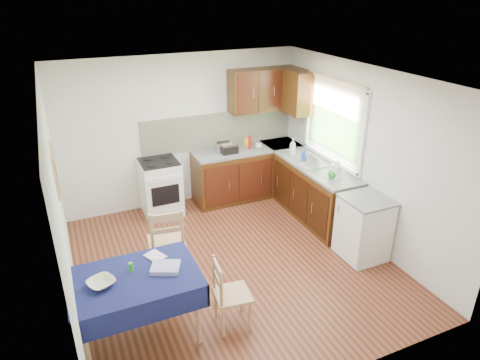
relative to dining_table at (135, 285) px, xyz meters
name	(u,v)px	position (x,y,z in m)	size (l,w,h in m)	color
floor	(233,263)	(1.42, 0.82, -0.67)	(4.20, 4.20, 0.00)	#482213
ceiling	(231,78)	(1.42, 0.82, 1.83)	(4.00, 4.20, 0.02)	white
wall_back	(182,131)	(1.42, 2.92, 0.58)	(4.00, 0.02, 2.50)	silver
wall_front	(331,275)	(1.42, -1.28, 0.58)	(4.00, 0.02, 2.50)	silver
wall_left	(59,211)	(-0.58, 0.82, 0.58)	(0.02, 4.20, 2.50)	white
wall_right	(362,156)	(3.42, 0.82, 0.58)	(0.02, 4.20, 2.50)	silver
base_cabinets	(277,182)	(2.78, 2.07, -0.24)	(1.90, 2.30, 0.86)	black
worktop_back	(247,149)	(2.47, 2.62, 0.21)	(1.90, 0.60, 0.04)	slate
worktop_right	(317,167)	(3.12, 1.47, 0.21)	(0.60, 1.70, 0.04)	slate
worktop_corner	(281,144)	(3.12, 2.62, 0.21)	(0.60, 0.60, 0.04)	slate
splashback	(219,130)	(2.07, 2.90, 0.53)	(2.70, 0.02, 0.60)	#ECE2C8
upper_cabinets	(274,90)	(2.95, 2.62, 1.18)	(1.20, 0.85, 0.70)	black
stove	(161,187)	(0.92, 2.61, -0.22)	(0.60, 0.61, 0.92)	white
window	(334,116)	(3.39, 1.52, 0.98)	(0.04, 1.48, 1.26)	#325623
fridge	(364,228)	(3.12, 0.27, -0.23)	(0.58, 0.60, 0.89)	white
corkboard	(55,170)	(-0.55, 1.12, 0.92)	(0.04, 0.62, 0.47)	#A67C53
dining_table	(135,285)	(0.00, 0.00, 0.00)	(1.29, 0.87, 0.78)	#0F113C
chair_far	(167,241)	(0.56, 0.89, -0.14)	(0.50, 0.50, 1.02)	#A67C53
chair_near	(229,292)	(0.93, -0.22, -0.23)	(0.41, 0.41, 0.85)	#A67C53
toaster	(223,147)	(2.02, 2.60, 0.31)	(0.25, 0.16, 0.20)	silver
sandwich_press	(229,148)	(2.09, 2.56, 0.30)	(0.27, 0.23, 0.16)	black
sauce_bottle	(250,142)	(2.49, 2.57, 0.34)	(0.05, 0.05, 0.23)	red
yellow_packet	(248,142)	(2.52, 2.71, 0.30)	(0.11, 0.07, 0.15)	yellow
dish_rack	(313,164)	(3.06, 1.50, 0.25)	(0.41, 0.31, 0.19)	gray
kettle	(336,170)	(3.12, 0.98, 0.34)	(0.16, 0.16, 0.26)	white
cup	(259,146)	(2.63, 2.52, 0.27)	(0.11, 0.11, 0.09)	silver
soap_bottle_a	(293,147)	(3.02, 2.05, 0.36)	(0.10, 0.11, 0.27)	white
soap_bottle_b	(305,154)	(3.07, 1.75, 0.33)	(0.09, 0.10, 0.21)	#1E54B4
soap_bottle_c	(333,172)	(3.07, 0.98, 0.32)	(0.15, 0.15, 0.19)	#278F2E
plate_bowl	(101,283)	(-0.31, -0.01, 0.14)	(0.25, 0.25, 0.06)	beige
book	(149,260)	(0.21, 0.22, 0.11)	(0.16, 0.22, 0.02)	white
spice_jar	(131,267)	(0.00, 0.10, 0.15)	(0.05, 0.05, 0.10)	green
tea_towel	(165,268)	(0.32, -0.01, 0.13)	(0.28, 0.22, 0.05)	#2B2895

